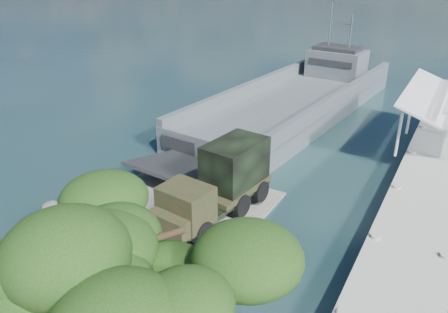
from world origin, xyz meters
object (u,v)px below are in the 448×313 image
at_px(soldier, 133,210).
at_px(overhang_tree, 118,274).
at_px(military_truck, 220,183).
at_px(landing_craft, 295,106).
at_px(pier, 441,140).

bearing_deg(soldier, overhang_tree, -60.94).
xyz_separation_m(military_truck, soldier, (-3.65, -3.30, -1.14)).
height_order(landing_craft, soldier, landing_craft).
height_order(military_truck, soldier, military_truck).
height_order(military_truck, overhang_tree, overhang_tree).
distance_m(landing_craft, soldier, 23.41).
xyz_separation_m(landing_craft, soldier, (-0.51, -23.40, 0.46)).
bearing_deg(military_truck, pier, 63.49).
xyz_separation_m(landing_craft, overhang_tree, (6.92, -32.15, 5.31)).
distance_m(pier, landing_craft, 14.18).
relative_size(military_truck, overhang_tree, 1.03).
relative_size(landing_craft, overhang_tree, 4.23).
relative_size(landing_craft, soldier, 21.85).
bearing_deg(military_truck, overhang_tree, -65.67).
bearing_deg(overhang_tree, military_truck, 107.37).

